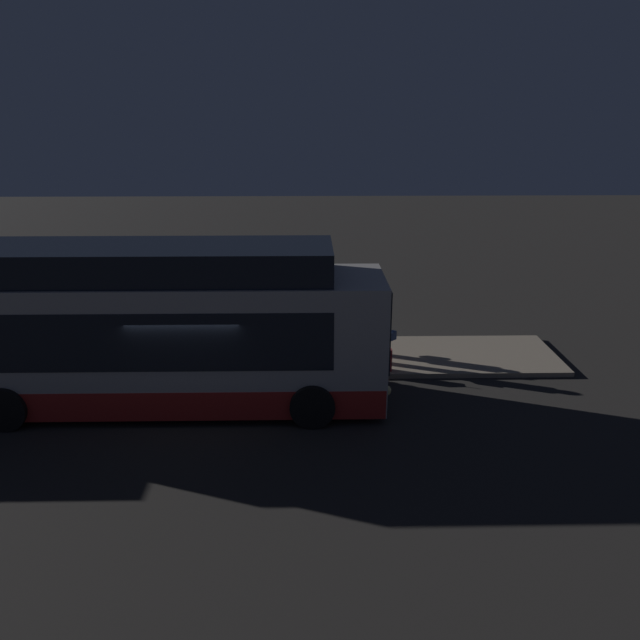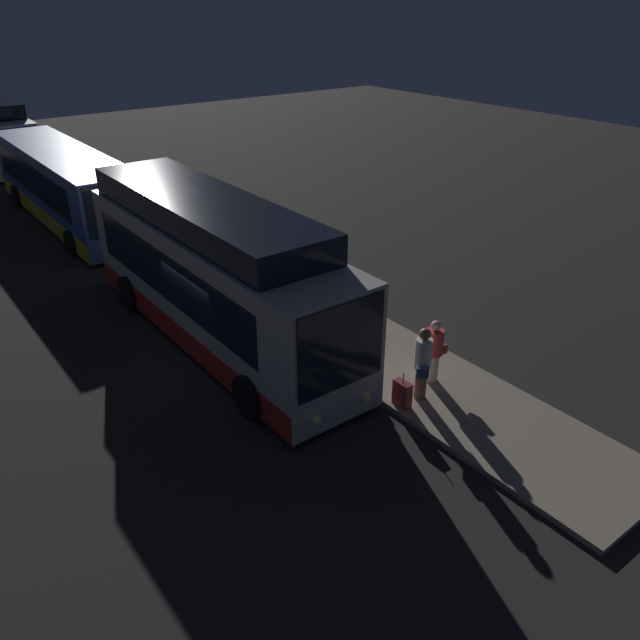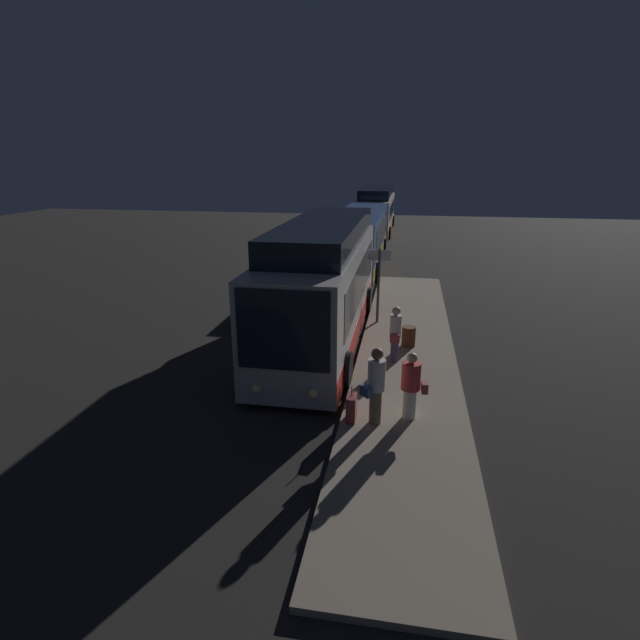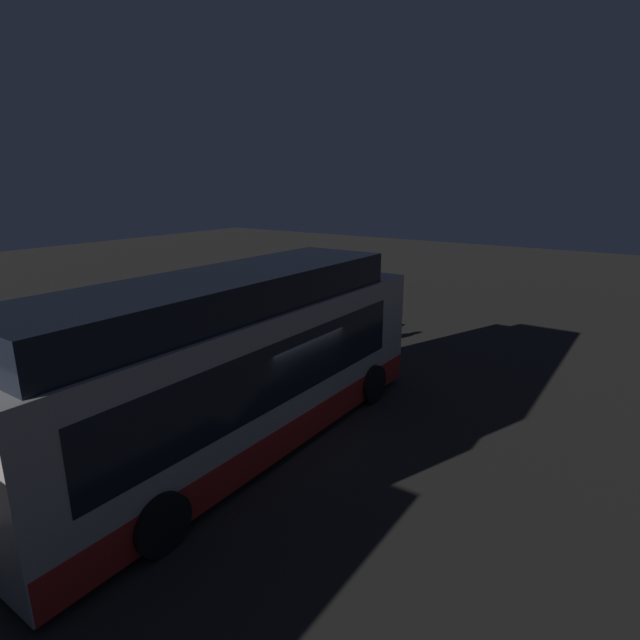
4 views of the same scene
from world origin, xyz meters
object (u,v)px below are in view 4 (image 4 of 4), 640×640
(passenger_boarding, at_px, (312,325))
(trash_bin, at_px, (178,388))
(passenger_with_bags, at_px, (286,327))
(bus_lead, at_px, (240,370))
(passenger_waiting, at_px, (225,355))
(sign_post, at_px, (121,375))
(suitcase, at_px, (324,347))

(passenger_boarding, height_order, trash_bin, passenger_boarding)
(passenger_with_bags, bearing_deg, bus_lead, -157.13)
(passenger_boarding, bearing_deg, bus_lead, -24.64)
(passenger_waiting, height_order, passenger_with_bags, passenger_waiting)
(passenger_boarding, relative_size, sign_post, 0.67)
(passenger_boarding, relative_size, suitcase, 2.14)
(passenger_waiting, xyz_separation_m, suitcase, (3.68, -0.86, -0.62))
(suitcase, bearing_deg, trash_bin, 165.95)
(bus_lead, distance_m, passenger_with_bags, 6.18)
(suitcase, height_order, sign_post, sign_post)
(bus_lead, distance_m, passenger_waiting, 3.29)
(passenger_with_bags, height_order, sign_post, sign_post)
(bus_lead, bearing_deg, suitcase, 16.17)
(suitcase, distance_m, trash_bin, 5.24)
(passenger_waiting, relative_size, suitcase, 1.98)
(passenger_waiting, distance_m, sign_post, 3.87)
(passenger_boarding, xyz_separation_m, sign_post, (-7.44, -0.43, 0.73))
(suitcase, bearing_deg, passenger_waiting, 166.84)
(passenger_waiting, distance_m, passenger_with_bags, 3.39)
(suitcase, bearing_deg, bus_lead, -163.83)
(passenger_with_bags, height_order, suitcase, passenger_with_bags)
(passenger_waiting, bearing_deg, sign_post, -78.47)
(trash_bin, bearing_deg, suitcase, -14.05)
(trash_bin, bearing_deg, passenger_boarding, -8.10)
(passenger_boarding, xyz_separation_m, passenger_with_bags, (-0.38, 0.79, -0.13))
(passenger_boarding, height_order, suitcase, passenger_boarding)
(passenger_waiting, bearing_deg, passenger_with_bags, 98.12)
(bus_lead, xyz_separation_m, passenger_boarding, (5.72, 2.19, -0.69))
(sign_post, bearing_deg, passenger_waiting, 11.40)
(bus_lead, distance_m, suitcase, 6.07)
(passenger_waiting, relative_size, trash_bin, 2.62)
(passenger_boarding, xyz_separation_m, trash_bin, (-5.13, 0.73, -0.67))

